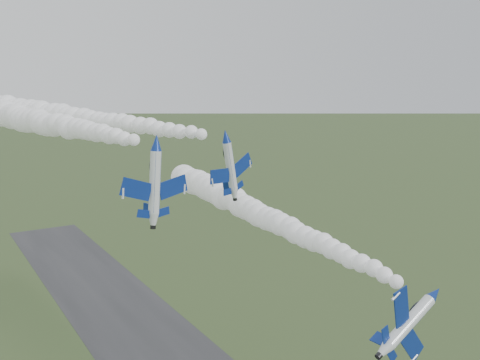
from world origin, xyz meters
name	(u,v)px	position (x,y,z in m)	size (l,w,h in m)	color
jet_lead	(435,294)	(10.71, -11.31, 31.12)	(4.58, 12.14, 9.09)	silver
smoke_trail_jet_lead	(263,215)	(9.10, 21.97, 33.60)	(5.36, 61.18, 5.36)	white
jet_pair_left	(157,142)	(-10.70, 18.99, 47.14)	(11.20, 13.18, 3.31)	silver
smoke_trail_jet_pair_left	(45,122)	(-18.55, 51.69, 48.18)	(5.78, 61.25, 5.78)	white
jet_pair_right	(226,136)	(0.43, 19.18, 47.46)	(9.39, 11.12, 3.23)	silver
smoke_trail_jet_pair_right	(79,117)	(-11.21, 56.34, 48.64)	(5.34, 73.15, 5.34)	white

